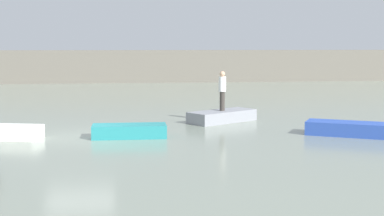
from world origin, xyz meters
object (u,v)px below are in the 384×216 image
object	(u,v)px
rowboat_teal	(129,131)
rowboat_grey	(222,116)
rowboat_blue	(346,129)
person_white_shirt	(222,89)

from	to	relation	value
rowboat_teal	rowboat_grey	world-z (taller)	rowboat_grey
rowboat_blue	person_white_shirt	xyz separation A→B (m)	(-3.95, 4.17, 1.20)
rowboat_teal	person_white_shirt	world-z (taller)	person_white_shirt
rowboat_teal	rowboat_blue	bearing A→B (deg)	-3.14
rowboat_teal	person_white_shirt	xyz separation A→B (m)	(4.10, 3.61, 1.22)
rowboat_teal	rowboat_blue	world-z (taller)	rowboat_blue
rowboat_grey	person_white_shirt	xyz separation A→B (m)	(0.00, 0.00, 1.21)
rowboat_blue	person_white_shirt	bearing A→B (deg)	162.36
rowboat_grey	rowboat_blue	bearing A→B (deg)	-80.20
rowboat_grey	rowboat_blue	xyz separation A→B (m)	(3.95, -4.17, 0.01)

